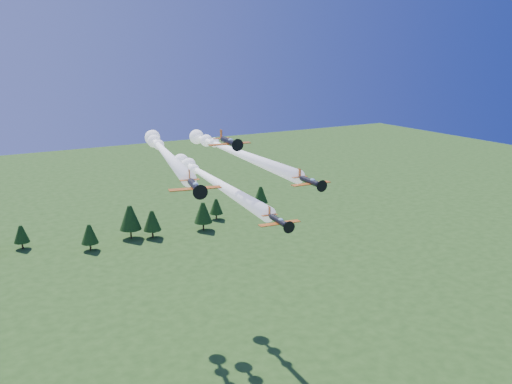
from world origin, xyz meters
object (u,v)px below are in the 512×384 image
plane_lead (210,178)px  plane_slot (229,142)px  plane_right (232,150)px  plane_left (164,152)px

plane_lead → plane_slot: bearing=-94.5°
plane_right → plane_slot: bearing=-114.6°
plane_lead → plane_slot: plane_slot is taller
plane_lead → plane_left: bearing=129.3°
plane_lead → plane_slot: 16.84m
plane_lead → plane_slot: (-2.52, -13.53, 9.69)m
plane_right → plane_slot: (-12.14, -22.34, 6.12)m
plane_lead → plane_left: plane_left is taller
plane_lead → plane_right: 13.51m
plane_lead → plane_right: size_ratio=0.94×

